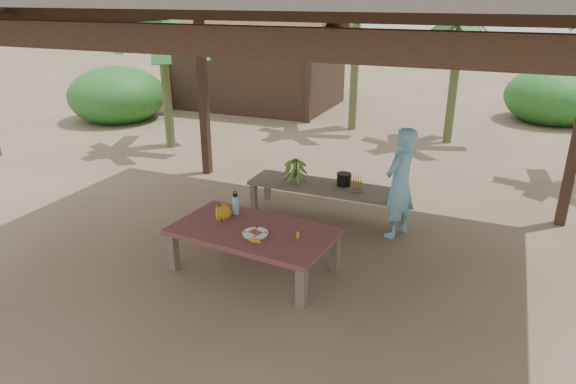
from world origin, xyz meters
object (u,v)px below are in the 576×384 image
at_px(bench, 326,189).
at_px(plate, 255,234).
at_px(woman, 400,183).
at_px(work_table, 253,235).
at_px(ripe_banana_bunch, 219,210).
at_px(cooking_pot, 344,180).
at_px(water_flask, 235,204).

distance_m(bench, plate, 1.91).
bearing_deg(woman, work_table, -20.74).
relative_size(bench, ripe_banana_bunch, 7.90).
bearing_deg(ripe_banana_bunch, plate, -25.16).
relative_size(ripe_banana_bunch, woman, 0.19).
distance_m(plate, cooking_pot, 2.04).
xyz_separation_m(ripe_banana_bunch, woman, (1.85, 1.35, 0.14)).
height_order(cooking_pot, woman, woman).
bearing_deg(work_table, plate, -48.38).
distance_m(work_table, ripe_banana_bunch, 0.58).
relative_size(bench, cooking_pot, 11.25).
relative_size(work_table, ripe_banana_bunch, 6.74).
distance_m(work_table, water_flask, 0.53).
bearing_deg(ripe_banana_bunch, woman, 36.12).
distance_m(bench, cooking_pot, 0.28).
height_order(work_table, cooking_pot, cooking_pot).
bearing_deg(woman, water_flask, -34.56).
bearing_deg(ripe_banana_bunch, cooking_pot, 59.49).
height_order(ripe_banana_bunch, water_flask, water_flask).
relative_size(plate, cooking_pot, 1.44).
height_order(work_table, ripe_banana_bunch, ripe_banana_bunch).
bearing_deg(work_table, bench, 86.86).
distance_m(work_table, bench, 1.80).
xyz_separation_m(bench, plate, (-0.17, -1.90, 0.12)).
distance_m(bench, water_flask, 1.62).
xyz_separation_m(ripe_banana_bunch, water_flask, (0.14, 0.15, 0.04)).
bearing_deg(work_table, water_flask, 145.90).
distance_m(water_flask, cooking_pot, 1.79).
bearing_deg(cooking_pot, work_table, -104.28).
xyz_separation_m(plate, cooking_pot, (0.39, 2.01, 0.02)).
relative_size(ripe_banana_bunch, plate, 0.99).
bearing_deg(bench, plate, -94.60).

